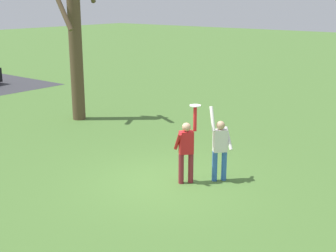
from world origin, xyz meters
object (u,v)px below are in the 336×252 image
at_px(person_catcher, 186,148).
at_px(person_defender, 220,146).
at_px(frisbee_disc, 195,106).
at_px(bare_tree_tall, 76,44).

xyz_separation_m(person_catcher, person_defender, (0.69, -0.60, -0.00)).
bearing_deg(frisbee_disc, bare_tree_tall, 70.97).
bearing_deg(frisbee_disc, person_defender, -40.63).
relative_size(person_catcher, frisbee_disc, 7.27).
distance_m(person_catcher, bare_tree_tall, 8.17).
distance_m(person_catcher, person_defender, 0.91).
bearing_deg(person_catcher, person_defender, 0.00).
bearing_deg(person_defender, bare_tree_tall, -63.95).
bearing_deg(bare_tree_tall, frisbee_disc, -109.03).
height_order(person_catcher, bare_tree_tall, bare_tree_tall).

